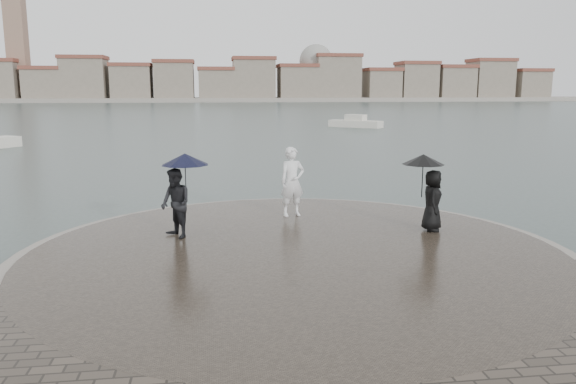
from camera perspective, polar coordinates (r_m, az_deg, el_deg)
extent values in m
plane|color=#2B3835|center=(9.54, 4.03, -13.90)|extent=(400.00, 400.00, 0.00)
cylinder|color=gray|center=(12.71, 0.80, -6.79)|extent=(12.50, 12.50, 0.32)
cylinder|color=#2D261E|center=(12.70, 0.80, -6.70)|extent=(11.90, 11.90, 0.36)
imported|color=white|center=(15.82, 0.44, 1.05)|extent=(0.80, 0.62, 1.96)
imported|color=black|center=(13.79, -11.34, -1.14)|extent=(0.99, 1.04, 1.69)
cylinder|color=black|center=(13.78, -10.35, 1.03)|extent=(0.02, 0.02, 0.90)
cone|color=black|center=(13.70, -10.43, 3.30)|extent=(1.15, 1.15, 0.28)
imported|color=black|center=(14.66, 14.45, -0.84)|extent=(0.73, 0.88, 1.56)
cylinder|color=black|center=(14.57, 13.49, 1.22)|extent=(0.02, 0.02, 0.90)
cone|color=black|center=(14.50, 13.58, 3.25)|extent=(1.07, 1.07, 0.26)
cube|color=gray|center=(171.54, -7.28, 9.29)|extent=(260.00, 20.00, 1.20)
cube|color=gray|center=(174.71, -23.48, 9.83)|extent=(10.00, 10.00, 9.00)
cube|color=brown|center=(174.80, -23.61, 11.46)|extent=(10.60, 10.60, 1.00)
cube|color=gray|center=(172.14, -19.94, 10.56)|extent=(12.00, 10.00, 12.00)
cube|color=brown|center=(172.34, -20.07, 12.72)|extent=(12.60, 10.60, 1.00)
cube|color=gray|center=(169.95, -15.56, 10.47)|extent=(11.00, 10.00, 10.00)
cube|color=brown|center=(170.08, -15.65, 12.33)|extent=(11.60, 10.60, 1.00)
cube|color=gray|center=(168.81, -11.46, 10.82)|extent=(11.00, 10.00, 11.00)
cube|color=brown|center=(168.97, -11.53, 12.85)|extent=(11.60, 10.60, 1.00)
cube|color=gray|center=(168.51, -7.30, 10.60)|extent=(10.00, 10.00, 9.00)
cube|color=brown|center=(168.60, -7.34, 12.30)|extent=(10.60, 10.60, 1.00)
cube|color=gray|center=(169.00, -3.51, 11.17)|extent=(12.00, 10.00, 12.00)
cube|color=brown|center=(169.20, -3.53, 13.37)|extent=(12.60, 10.60, 1.00)
cube|color=gray|center=(170.47, 0.94, 10.85)|extent=(11.00, 10.00, 10.00)
cube|color=brown|center=(170.59, 0.94, 12.70)|extent=(11.60, 10.60, 1.00)
cube|color=gray|center=(172.71, 4.95, 11.30)|extent=(13.00, 10.00, 13.00)
cube|color=brown|center=(172.95, 4.99, 13.62)|extent=(13.60, 10.60, 1.00)
cube|color=gray|center=(176.29, 9.46, 10.54)|extent=(10.00, 10.00, 9.00)
cube|color=brown|center=(176.37, 9.51, 12.16)|extent=(10.60, 10.60, 1.00)
cube|color=gray|center=(179.83, 12.88, 10.73)|extent=(11.00, 10.00, 11.00)
cube|color=brown|center=(179.99, 12.96, 12.64)|extent=(11.60, 10.60, 1.00)
cube|color=gray|center=(184.37, 16.43, 10.40)|extent=(11.00, 10.00, 10.00)
cube|color=brown|center=(184.48, 16.52, 12.11)|extent=(11.60, 10.60, 1.00)
cube|color=gray|center=(189.56, 19.81, 10.51)|extent=(12.00, 10.00, 12.00)
cube|color=brown|center=(189.74, 19.94, 12.47)|extent=(12.60, 10.60, 1.00)
cube|color=gray|center=(195.85, 23.21, 9.83)|extent=(10.00, 10.00, 9.00)
cube|color=brown|center=(195.92, 23.32, 11.28)|extent=(10.60, 10.60, 1.00)
cube|color=#846654|center=(179.01, -25.80, 13.34)|extent=(5.00, 5.00, 32.00)
sphere|color=gray|center=(173.63, 2.85, 13.14)|extent=(10.00, 10.00, 10.00)
cube|color=beige|center=(58.33, 6.88, 6.79)|extent=(5.22, 4.79, 0.90)
cube|color=beige|center=(58.30, 6.89, 7.38)|extent=(2.30, 2.21, 0.90)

